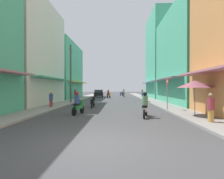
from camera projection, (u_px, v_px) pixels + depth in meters
ground_plane at (113, 100)px, 27.85m from camera, size 114.26×114.26×0.00m
sidewalk_left at (78, 99)px, 28.03m from camera, size 2.00×59.94×0.12m
sidewalk_right at (149, 99)px, 27.67m from camera, size 2.00×59.94×0.12m
building_left_mid at (23, 54)px, 19.47m from camera, size 7.05×10.10×10.97m
building_left_far at (59, 71)px, 31.26m from camera, size 7.05×11.91×9.36m
building_right_mid at (193, 58)px, 20.97m from camera, size 7.05×12.10×10.69m
building_right_far at (166, 57)px, 32.60m from camera, size 7.05×9.85×14.81m
motorbike_green at (78, 104)px, 12.45m from camera, size 0.64×1.78×1.58m
motorbike_black at (93, 102)px, 17.03m from camera, size 0.55×1.81×0.96m
motorbike_orange at (109, 94)px, 32.30m from camera, size 0.72×1.75×1.58m
motorbike_blue at (122, 94)px, 42.22m from camera, size 0.78×1.73×0.96m
motorbike_white at (145, 106)px, 11.20m from camera, size 0.67×1.77×1.58m
motorbike_silver at (124, 94)px, 35.62m from camera, size 0.55×1.81×1.58m
parked_car at (99, 93)px, 36.77m from camera, size 1.96×4.18×1.45m
pedestrian_far at (75, 94)px, 28.48m from camera, size 0.34×0.34×1.69m
pedestrian_midway at (51, 98)px, 16.17m from camera, size 0.44×0.44×1.62m
pedestrian_foreground at (142, 92)px, 35.03m from camera, size 0.44×0.44×1.75m
pedestrian_crossing at (211, 109)px, 9.03m from camera, size 0.34×0.34×1.57m
vendor_umbrella at (195, 84)px, 11.07m from camera, size 2.14×2.14×2.28m
utility_pole at (71, 74)px, 20.99m from camera, size 0.20×1.20×6.83m
street_sign_no_entry at (167, 89)px, 14.21m from camera, size 0.07×0.60×2.65m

